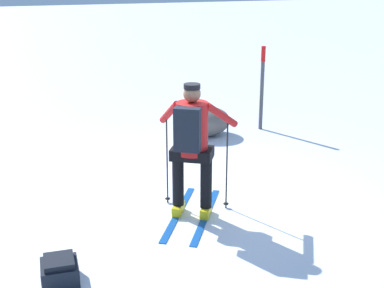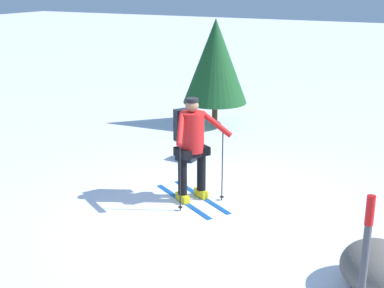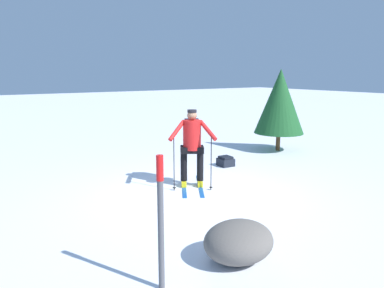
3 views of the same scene
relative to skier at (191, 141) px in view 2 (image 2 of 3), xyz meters
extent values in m
plane|color=white|center=(-0.18, -0.49, -1.02)|extent=(80.00, 80.00, 0.00)
cube|color=#144C9E|center=(0.15, -0.11, -1.02)|extent=(0.94, 1.48, 0.01)
cube|color=yellow|center=(0.15, -0.11, -0.95)|extent=(0.25, 0.31, 0.12)
cylinder|color=black|center=(0.15, -0.11, -0.53)|extent=(0.15, 0.15, 0.72)
cube|color=#144C9E|center=(-0.17, 0.08, -1.02)|extent=(0.94, 1.48, 0.01)
cube|color=yellow|center=(-0.17, 0.08, -0.95)|extent=(0.25, 0.31, 0.12)
cylinder|color=black|center=(-0.17, 0.08, -0.53)|extent=(0.15, 0.15, 0.72)
cube|color=black|center=(-0.01, -0.02, -0.17)|extent=(0.62, 0.56, 0.14)
cylinder|color=red|center=(-0.01, -0.02, 0.16)|extent=(0.40, 0.40, 0.66)
sphere|color=#8C664C|center=(-0.01, -0.02, 0.60)|extent=(0.22, 0.22, 0.22)
cylinder|color=black|center=(-0.01, -0.02, 0.69)|extent=(0.20, 0.20, 0.06)
cube|color=black|center=(0.13, 0.22, 0.22)|extent=(0.34, 0.28, 0.54)
cylinder|color=black|center=(0.18, -0.48, -0.41)|extent=(0.02, 0.02, 1.24)
cylinder|color=black|center=(0.18, -0.48, -0.96)|extent=(0.07, 0.07, 0.01)
cylinder|color=red|center=(0.17, -0.37, 0.29)|extent=(0.13, 0.56, 0.41)
cylinder|color=black|center=(-0.51, -0.06, -0.41)|extent=(0.02, 0.02, 1.24)
cylinder|color=black|center=(-0.51, -0.06, -0.96)|extent=(0.07, 0.07, 0.01)
cylinder|color=red|center=(-0.40, -0.02, 0.29)|extent=(0.54, 0.30, 0.41)
cube|color=black|center=(1.79, 1.02, -0.92)|extent=(0.39, 0.41, 0.21)
cube|color=black|center=(1.79, 1.02, -0.78)|extent=(0.32, 0.34, 0.06)
cylinder|color=#4C4C51|center=(-2.58, -3.23, -0.20)|extent=(0.07, 0.07, 1.64)
cylinder|color=red|center=(-2.58, -3.23, 0.47)|extent=(0.08, 0.08, 0.30)
ellipsoid|color=#5B5651|center=(-1.37, -3.22, -0.74)|extent=(1.02, 0.86, 0.56)
cylinder|color=#4C331E|center=(4.53, 1.69, -0.73)|extent=(0.14, 0.14, 0.59)
cone|color=#194C23|center=(4.53, 1.69, 0.60)|extent=(1.60, 1.60, 2.08)
camera|label=1|loc=(2.08, 5.97, 2.07)|focal=50.00mm
camera|label=2|loc=(-7.43, -3.86, 2.56)|focal=50.00mm
camera|label=3|loc=(-4.54, -6.84, 1.54)|focal=35.00mm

